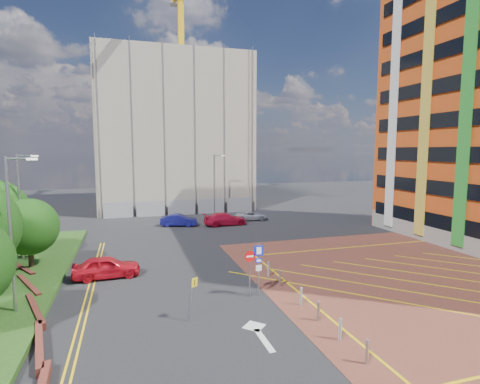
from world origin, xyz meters
name	(u,v)px	position (x,y,z in m)	size (l,w,h in m)	color
ground	(256,303)	(0.00, 0.00, 0.00)	(140.00, 140.00, 0.00)	black
forecourt	(453,279)	(14.00, 0.00, 0.01)	(26.00, 26.00, 0.02)	brown
retaining_wall	(31,311)	(-11.80, 2.00, 0.20)	(6.06, 20.33, 0.40)	maroon
tree_c	(29,227)	(-13.50, 10.00, 3.19)	(4.00, 4.00, 4.90)	#3D2B1C
lamp_left_near	(12,228)	(-12.42, 2.00, 4.66)	(1.53, 0.16, 8.00)	#9EA0A8
lamp_left_far	(21,203)	(-14.42, 12.00, 4.66)	(1.53, 0.16, 8.00)	#9EA0A8
lamp_back	(215,183)	(4.08, 28.00, 4.36)	(1.53, 0.16, 8.00)	#9EA0A8
sign_cluster	(255,264)	(0.30, 0.98, 1.95)	(1.17, 0.12, 3.20)	#9EA0A8
warning_sign	(192,293)	(-3.80, -1.12, 1.43)	(0.60, 0.39, 2.25)	#9EA0A8
bollard_row	(307,302)	(2.30, -1.67, 0.47)	(0.14, 11.14, 0.90)	#9EA0A8
construction_building	(172,134)	(0.00, 40.00, 11.00)	(21.20, 19.20, 22.00)	#9F9382
tower_crane	(183,35)	(2.00, 39.44, 25.85)	(1.60, 35.00, 35.40)	yellow
construction_fence	(189,207)	(1.00, 30.00, 1.00)	(21.60, 0.06, 2.00)	gray
car_red_left	(106,267)	(-8.28, 6.92, 0.75)	(1.76, 4.39, 1.49)	red
car_blue_back	(179,220)	(-1.32, 22.76, 0.67)	(1.42, 4.06, 1.34)	#11115B
car_red_back	(225,219)	(3.83, 21.76, 0.71)	(2.00, 4.92, 1.43)	#B50F2C
car_silver_back	(251,216)	(7.65, 23.82, 0.55)	(1.82, 3.95, 1.10)	silver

